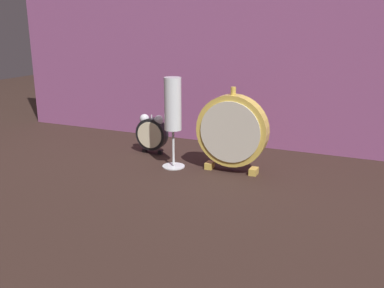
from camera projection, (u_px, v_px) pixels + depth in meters
name	position (u px, v px, depth m)	size (l,w,h in m)	color
ground_plane	(180.00, 172.00, 1.17)	(4.00, 4.00, 0.00)	black
fabric_backdrop_drape	(223.00, 25.00, 1.36)	(1.59, 0.01, 0.77)	#8E4C7F
alarm_clock_twin_bell	(152.00, 132.00, 1.32)	(0.10, 0.03, 0.12)	black
mantel_clock_silver	(232.00, 131.00, 1.14)	(0.20, 0.04, 0.23)	gold
champagne_flute	(173.00, 110.00, 1.17)	(0.06, 0.06, 0.25)	silver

